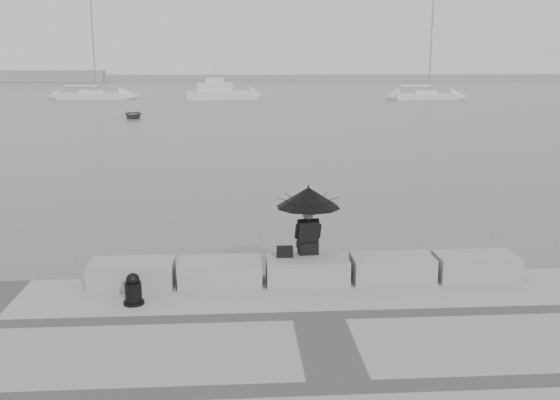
{
  "coord_description": "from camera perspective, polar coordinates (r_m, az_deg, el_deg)",
  "views": [
    {
      "loc": [
        -1.32,
        -12.05,
        4.74
      ],
      "look_at": [
        -0.3,
        3.0,
        1.41
      ],
      "focal_mm": 40.0,
      "sensor_mm": 36.0,
      "label": 1
    }
  ],
  "objects": [
    {
      "name": "stone_block_far_right",
      "position": [
        13.15,
        17.46,
        -5.81
      ],
      "size": [
        1.6,
        0.8,
        0.5
      ],
      "primitive_type": "cube",
      "color": "gray",
      "rests_on": "promenade"
    },
    {
      "name": "stone_block_left",
      "position": [
        12.28,
        -5.48,
        -6.57
      ],
      "size": [
        1.6,
        0.8,
        0.5
      ],
      "primitive_type": "cube",
      "color": "gray",
      "rests_on": "promenade"
    },
    {
      "name": "stone_block_far_left",
      "position": [
        12.45,
        -13.37,
        -6.6
      ],
      "size": [
        1.6,
        0.8,
        0.5
      ],
      "primitive_type": "cube",
      "color": "gray",
      "rests_on": "promenade"
    },
    {
      "name": "mooring_bollard",
      "position": [
        11.55,
        -13.26,
        -8.14
      ],
      "size": [
        0.37,
        0.37,
        0.59
      ],
      "color": "black",
      "rests_on": "promenade"
    },
    {
      "name": "motor_cruiser",
      "position": [
        82.63,
        -5.38,
        9.75
      ],
      "size": [
        9.45,
        3.93,
        4.5
      ],
      "rotation": [
        0.0,
        0.0,
        0.13
      ],
      "color": "silver",
      "rests_on": "ground"
    },
    {
      "name": "sailboat_left",
      "position": [
        86.51,
        -16.79,
        9.14
      ],
      "size": [
        8.79,
        2.6,
        12.9
      ],
      "rotation": [
        0.0,
        0.0,
        0.02
      ],
      "color": "silver",
      "rests_on": "ground"
    },
    {
      "name": "dinghy",
      "position": [
        56.47,
        -13.3,
        7.61
      ],
      "size": [
        3.49,
        1.95,
        0.56
      ],
      "primitive_type": "imported",
      "rotation": [
        0.0,
        0.0,
        0.17
      ],
      "color": "slate",
      "rests_on": "ground"
    },
    {
      "name": "distant_landmass",
      "position": [
        166.75,
        -6.34,
        11.07
      ],
      "size": [
        180.0,
        8.0,
        2.8
      ],
      "color": "gray",
      "rests_on": "ground"
    },
    {
      "name": "sailboat_right",
      "position": [
        84.43,
        13.1,
        9.29
      ],
      "size": [
        7.93,
        2.68,
        12.9
      ],
      "rotation": [
        0.0,
        0.0,
        -0.04
      ],
      "color": "silver",
      "rests_on": "ground"
    },
    {
      "name": "stone_block_right",
      "position": [
        12.64,
        10.21,
        -6.16
      ],
      "size": [
        1.6,
        0.8,
        0.5
      ],
      "primitive_type": "cube",
      "color": "gray",
      "rests_on": "promenade"
    },
    {
      "name": "bag",
      "position": [
        12.31,
        0.44,
        -4.75
      ],
      "size": [
        0.32,
        0.18,
        0.2
      ],
      "primitive_type": "cube",
      "color": "black",
      "rests_on": "stone_block_centre"
    },
    {
      "name": "stone_block_centre",
      "position": [
        12.34,
        2.49,
        -6.42
      ],
      "size": [
        1.6,
        0.8,
        0.5
      ],
      "primitive_type": "cube",
      "color": "gray",
      "rests_on": "promenade"
    },
    {
      "name": "seated_person",
      "position": [
        12.31,
        2.61,
        -0.31
      ],
      "size": [
        1.29,
        1.29,
        1.39
      ],
      "rotation": [
        0.0,
        0.0,
        0.12
      ],
      "color": "black",
      "rests_on": "stone_block_centre"
    },
    {
      "name": "ground",
      "position": [
        13.02,
        2.24,
        -8.91
      ],
      "size": [
        360.0,
        360.0,
        0.0
      ],
      "primitive_type": "plane",
      "color": "#4C4F52",
      "rests_on": "ground"
    }
  ]
}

